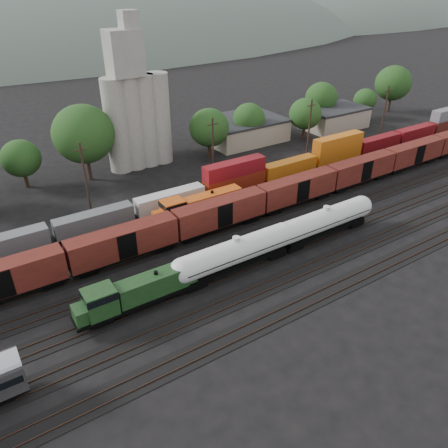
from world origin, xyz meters
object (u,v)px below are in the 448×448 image
orange_locomotive (197,206)px  grain_silo (136,111)px  green_locomotive (135,293)px  tank_car_a (236,252)px

orange_locomotive → grain_silo: size_ratio=0.58×
green_locomotive → orange_locomotive: size_ratio=0.96×
green_locomotive → tank_car_a: tank_car_a is taller
green_locomotive → grain_silo: size_ratio=0.56×
tank_car_a → orange_locomotive: size_ratio=1.12×
green_locomotive → grain_silo: bearing=65.5°
tank_car_a → orange_locomotive: bearing=79.7°
green_locomotive → orange_locomotive: green_locomotive is taller
tank_car_a → orange_locomotive: (2.73, 15.00, -0.51)m
green_locomotive → tank_car_a: (14.19, -0.00, 0.47)m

